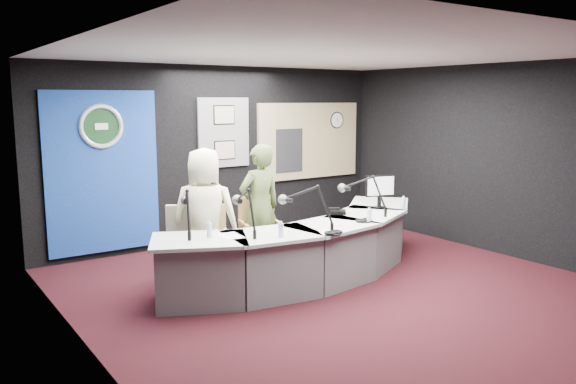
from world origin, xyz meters
TOP-DOWN VIEW (x-y plane):
  - ground at (0.00, 0.00)m, footprint 6.00×6.00m
  - ceiling at (0.00, 0.00)m, footprint 6.00×6.00m
  - wall_back at (0.00, 3.00)m, footprint 6.00×0.02m
  - wall_left at (-3.00, 0.00)m, footprint 0.02×6.00m
  - wall_right at (3.00, 0.00)m, footprint 0.02×6.00m
  - broadcast_desk at (-0.05, 0.55)m, footprint 4.50×1.90m
  - backdrop_panel at (-1.90, 2.97)m, footprint 1.60×0.05m
  - agency_seal at (-1.90, 2.93)m, footprint 0.63×0.07m
  - seal_center at (-1.90, 2.94)m, footprint 0.48×0.01m
  - pinboard at (0.05, 2.97)m, footprint 0.90×0.04m
  - framed_photo_upper at (0.05, 2.94)m, footprint 0.34×0.02m
  - framed_photo_lower at (0.05, 2.94)m, footprint 0.34×0.02m
  - booth_window_frame at (1.75, 2.97)m, footprint 2.12×0.06m
  - booth_glow at (1.75, 2.96)m, footprint 2.00×0.02m
  - equipment_rack at (1.30, 2.94)m, footprint 0.55×0.02m
  - wall_clock at (2.35, 2.94)m, footprint 0.28×0.01m
  - armchair_left at (-1.22, 1.14)m, footprint 0.80×0.80m
  - armchair_right at (-0.33, 1.27)m, footprint 0.71×0.71m
  - draped_jacket at (-1.37, 1.35)m, footprint 0.48×0.35m
  - person_man at (-1.22, 1.14)m, footprint 0.99×0.93m
  - person_woman at (-0.33, 1.27)m, footprint 0.62×0.41m
  - computer_monitor at (1.28, 0.68)m, footprint 0.46×0.16m
  - desk_phone at (0.53, 0.68)m, footprint 0.27×0.26m
  - headphones_near at (0.49, 0.11)m, footprint 0.22×0.22m
  - headphones_far at (-0.26, -0.20)m, footprint 0.19×0.19m
  - paper_stack at (-1.28, 0.38)m, footprint 0.26×0.35m
  - notepad at (-0.26, -0.11)m, footprint 0.27×0.32m
  - boom_mic_a at (-1.63, 0.75)m, footprint 0.35×0.70m
  - boom_mic_b at (-1.06, 0.41)m, footprint 0.25×0.73m
  - boom_mic_c at (-0.36, 0.17)m, footprint 0.46×0.64m
  - boom_mic_d at (0.78, 0.45)m, footprint 0.41×0.67m
  - water_bottles at (0.01, 0.24)m, footprint 3.08×0.52m

SIDE VIEW (x-z plane):
  - ground at x=0.00m, z-range 0.00..0.00m
  - broadcast_desk at x=-0.05m, z-range 0.00..0.75m
  - armchair_left at x=-1.22m, z-range 0.00..1.04m
  - armchair_right at x=-0.33m, z-range 0.00..1.04m
  - draped_jacket at x=-1.37m, z-range 0.27..0.97m
  - paper_stack at x=-1.28m, z-range 0.75..0.75m
  - notepad at x=-0.26m, z-range 0.75..0.75m
  - headphones_near at x=0.49m, z-range 0.75..0.79m
  - headphones_far at x=-0.26m, z-range 0.75..0.78m
  - desk_phone at x=0.53m, z-range 0.75..0.80m
  - water_bottles at x=0.01m, z-range 0.75..0.93m
  - person_woman at x=-0.33m, z-range 0.00..1.69m
  - person_man at x=-1.22m, z-range 0.00..1.70m
  - boom_mic_a at x=-1.63m, z-range 0.75..1.35m
  - boom_mic_b at x=-1.06m, z-range 0.75..1.35m
  - boom_mic_c at x=-0.36m, z-range 0.75..1.35m
  - boom_mic_d at x=0.78m, z-range 0.75..1.35m
  - computer_monitor at x=1.28m, z-range 0.91..1.23m
  - backdrop_panel at x=-1.90m, z-range 0.10..2.40m
  - wall_back at x=0.00m, z-range 0.00..2.80m
  - wall_left at x=-3.00m, z-range 0.00..2.80m
  - wall_right at x=3.00m, z-range 0.00..2.80m
  - equipment_rack at x=1.30m, z-range 1.03..1.78m
  - framed_photo_lower at x=0.05m, z-range 1.33..1.60m
  - booth_window_frame at x=1.75m, z-range 0.89..2.21m
  - booth_glow at x=1.75m, z-range 0.95..2.15m
  - pinboard at x=0.05m, z-range 1.20..2.30m
  - agency_seal at x=-1.90m, z-range 1.58..2.21m
  - seal_center at x=-1.90m, z-range 1.66..2.14m
  - wall_clock at x=2.35m, z-range 1.76..2.04m
  - framed_photo_upper at x=0.05m, z-range 1.89..2.17m
  - ceiling at x=0.00m, z-range 2.79..2.81m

